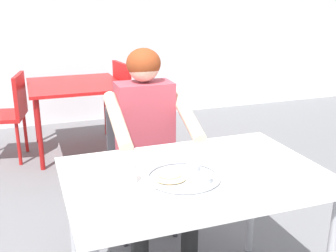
# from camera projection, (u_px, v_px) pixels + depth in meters

# --- Properties ---
(table_foreground) EXTENTS (1.17, 0.79, 0.75)m
(table_foreground) POSITION_uv_depth(u_px,v_px,m) (195.00, 188.00, 1.86)
(table_foreground) COLOR white
(table_foreground) RESTS_ON ground
(thali_tray) EXTENTS (0.33, 0.33, 0.03)m
(thali_tray) POSITION_uv_depth(u_px,v_px,m) (184.00, 177.00, 1.76)
(thali_tray) COLOR #B7BABF
(thali_tray) RESTS_ON table_foreground
(drinking_cup) EXTENTS (0.08, 0.08, 0.09)m
(drinking_cup) POSITION_uv_depth(u_px,v_px,m) (127.00, 173.00, 1.71)
(drinking_cup) COLOR white
(drinking_cup) RESTS_ON table_foreground
(chair_foreground) EXTENTS (0.42, 0.40, 0.83)m
(chair_foreground) POSITION_uv_depth(u_px,v_px,m) (140.00, 159.00, 2.69)
(chair_foreground) COLOR #3F3F44
(chair_foreground) RESTS_ON ground
(diner_foreground) EXTENTS (0.49, 0.56, 1.23)m
(diner_foreground) POSITION_uv_depth(u_px,v_px,m) (149.00, 134.00, 2.43)
(diner_foreground) COLOR #262626
(diner_foreground) RESTS_ON ground
(table_background_red) EXTENTS (0.88, 0.91, 0.70)m
(table_background_red) POSITION_uv_depth(u_px,v_px,m) (75.00, 91.00, 4.00)
(table_background_red) COLOR red
(table_background_red) RESTS_ON ground
(chair_red_left) EXTENTS (0.50, 0.50, 0.83)m
(chair_red_left) POSITION_uv_depth(u_px,v_px,m) (9.00, 110.00, 3.82)
(chair_red_left) COLOR red
(chair_red_left) RESTS_ON ground
(chair_red_right) EXTENTS (0.50, 0.50, 0.88)m
(chair_red_right) POSITION_uv_depth(u_px,v_px,m) (133.00, 98.00, 4.25)
(chair_red_right) COLOR red
(chair_red_right) RESTS_ON ground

